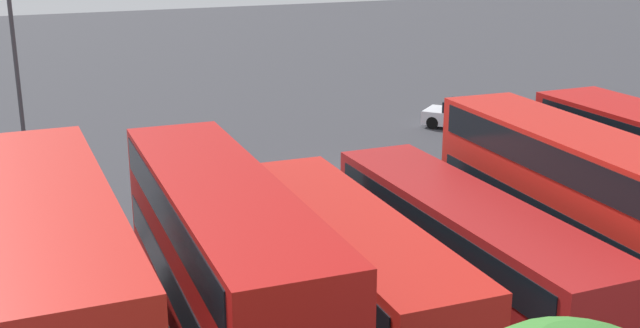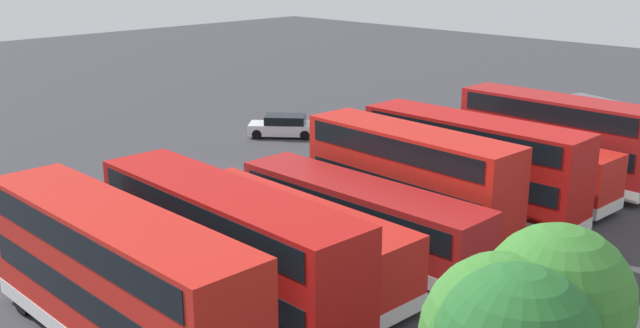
# 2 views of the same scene
# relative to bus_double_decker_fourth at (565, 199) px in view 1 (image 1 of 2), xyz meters

# --- Properties ---
(ground_plane) EXTENTS (140.00, 140.00, 0.00)m
(ground_plane) POSITION_rel_bus_double_decker_fourth_xyz_m (1.67, -10.65, -2.45)
(ground_plane) COLOR #38383D
(bus_double_decker_fourth) EXTENTS (2.95, 10.22, 4.55)m
(bus_double_decker_fourth) POSITION_rel_bus_double_decker_fourth_xyz_m (0.00, 0.00, 0.00)
(bus_double_decker_fourth) COLOR red
(bus_double_decker_fourth) RESTS_ON ground
(bus_single_deck_fifth) EXTENTS (2.62, 11.46, 2.95)m
(bus_single_deck_fifth) POSITION_rel_bus_double_decker_fourth_xyz_m (3.43, 0.20, -0.82)
(bus_single_deck_fifth) COLOR #A51919
(bus_single_deck_fifth) RESTS_ON ground
(bus_single_deck_sixth) EXTENTS (2.87, 10.83, 2.95)m
(bus_single_deck_sixth) POSITION_rel_bus_double_decker_fourth_xyz_m (6.92, 0.01, -0.82)
(bus_single_deck_sixth) COLOR red
(bus_single_deck_sixth) RESTS_ON ground
(bus_double_decker_seventh) EXTENTS (2.90, 11.43, 4.55)m
(bus_double_decker_seventh) POSITION_rel_bus_double_decker_fourth_xyz_m (10.53, 0.72, 0.00)
(bus_double_decker_seventh) COLOR #B71411
(bus_double_decker_seventh) RESTS_ON ground
(bus_double_decker_far_end) EXTENTS (2.66, 11.89, 4.55)m
(bus_double_decker_far_end) POSITION_rel_bus_double_decker_fourth_xyz_m (14.17, 0.04, 0.00)
(bus_double_decker_far_end) COLOR red
(bus_double_decker_far_end) RESTS_ON ground
(car_hatchback_silver) EXTENTS (4.19, 4.45, 1.43)m
(car_hatchback_silver) POSITION_rel_bus_double_decker_fourth_xyz_m (-7.36, -16.28, -1.75)
(car_hatchback_silver) COLOR silver
(car_hatchback_silver) RESTS_ON ground
(lamp_post_tall) EXTENTS (0.70, 0.30, 8.89)m
(lamp_post_tall) POSITION_rel_bus_double_decker_fourth_xyz_m (14.09, -13.91, 2.69)
(lamp_post_tall) COLOR #38383D
(lamp_post_tall) RESTS_ON ground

